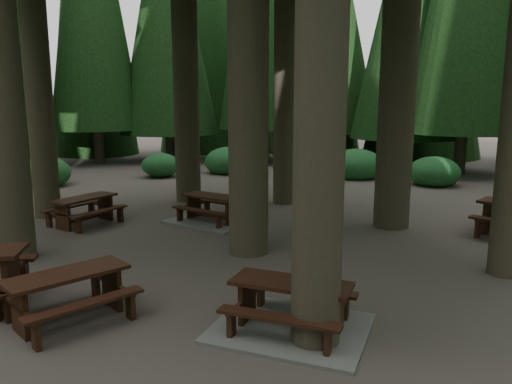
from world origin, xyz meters
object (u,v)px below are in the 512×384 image
Objects in this scene: picnic_table_f at (68,289)px; picnic_table_c at (213,213)px; picnic_table_b at (85,206)px; picnic_table_a at (291,314)px.

picnic_table_c is at bearing 31.84° from picnic_table_f.
picnic_table_f is (4.82, -3.62, 0.01)m from picnic_table_b.
picnic_table_b reaches higher than picnic_table_a.
picnic_table_b is (-7.64, 1.92, 0.25)m from picnic_table_a.
picnic_table_f reaches higher than picnic_table_a.
picnic_table_a reaches higher than picnic_table_c.
picnic_table_a is at bearing -40.49° from picnic_table_c.
picnic_table_a is 7.88m from picnic_table_b.
picnic_table_c is at bearing -53.18° from picnic_table_b.
picnic_table_c is 6.29m from picnic_table_f.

